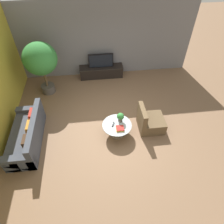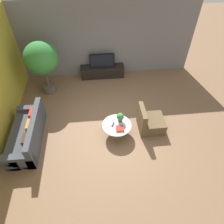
{
  "view_description": "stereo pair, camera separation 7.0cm",
  "coord_description": "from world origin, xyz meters",
  "px_view_note": "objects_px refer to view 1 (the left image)",
  "views": [
    {
      "loc": [
        -0.42,
        -4.27,
        5.02
      ],
      "look_at": [
        0.1,
        0.16,
        0.55
      ],
      "focal_mm": 32.0,
      "sensor_mm": 36.0,
      "label": 1
    },
    {
      "loc": [
        -0.35,
        -4.28,
        5.02
      ],
      "look_at": [
        0.1,
        0.16,
        0.55
      ],
      "focal_mm": 32.0,
      "sensor_mm": 36.0,
      "label": 2
    }
  ],
  "objects_px": {
    "couch_by_wall": "(27,135)",
    "armchair_wicker": "(150,122)",
    "media_console": "(101,71)",
    "television": "(101,61)",
    "potted_plant_tabletop": "(120,117)",
    "potted_palm_tall": "(40,60)",
    "coffee_table": "(117,127)"
  },
  "relations": [
    {
      "from": "couch_by_wall",
      "to": "armchair_wicker",
      "type": "distance_m",
      "value": 3.79
    },
    {
      "from": "media_console",
      "to": "television",
      "type": "height_order",
      "value": "television"
    },
    {
      "from": "television",
      "to": "couch_by_wall",
      "type": "distance_m",
      "value": 4.07
    },
    {
      "from": "couch_by_wall",
      "to": "armchair_wicker",
      "type": "height_order",
      "value": "armchair_wicker"
    },
    {
      "from": "armchair_wicker",
      "to": "potted_plant_tabletop",
      "type": "xyz_separation_m",
      "value": [
        -0.96,
        0.0,
        0.34
      ]
    },
    {
      "from": "couch_by_wall",
      "to": "potted_palm_tall",
      "type": "distance_m",
      "value": 2.66
    },
    {
      "from": "television",
      "to": "potted_palm_tall",
      "type": "xyz_separation_m",
      "value": [
        -2.14,
        -0.8,
        0.64
      ]
    },
    {
      "from": "potted_palm_tall",
      "to": "television",
      "type": "bearing_deg",
      "value": 20.44
    },
    {
      "from": "coffee_table",
      "to": "couch_by_wall",
      "type": "height_order",
      "value": "couch_by_wall"
    },
    {
      "from": "television",
      "to": "armchair_wicker",
      "type": "height_order",
      "value": "television"
    },
    {
      "from": "couch_by_wall",
      "to": "coffee_table",
      "type": "bearing_deg",
      "value": 89.62
    },
    {
      "from": "potted_palm_tall",
      "to": "media_console",
      "type": "bearing_deg",
      "value": 20.48
    },
    {
      "from": "media_console",
      "to": "couch_by_wall",
      "type": "bearing_deg",
      "value": -127.76
    },
    {
      "from": "armchair_wicker",
      "to": "potted_plant_tabletop",
      "type": "distance_m",
      "value": 1.02
    },
    {
      "from": "television",
      "to": "potted_plant_tabletop",
      "type": "bearing_deg",
      "value": -83.43
    },
    {
      "from": "television",
      "to": "potted_palm_tall",
      "type": "height_order",
      "value": "potted_palm_tall"
    },
    {
      "from": "media_console",
      "to": "coffee_table",
      "type": "distance_m",
      "value": 3.23
    },
    {
      "from": "armchair_wicker",
      "to": "potted_palm_tall",
      "type": "distance_m",
      "value": 4.29
    },
    {
      "from": "potted_palm_tall",
      "to": "potted_plant_tabletop",
      "type": "xyz_separation_m",
      "value": [
        2.5,
        -2.28,
        -0.78
      ]
    },
    {
      "from": "television",
      "to": "armchair_wicker",
      "type": "xyz_separation_m",
      "value": [
        1.31,
        -3.08,
        -0.49
      ]
    },
    {
      "from": "coffee_table",
      "to": "potted_palm_tall",
      "type": "height_order",
      "value": "potted_palm_tall"
    },
    {
      "from": "couch_by_wall",
      "to": "armchair_wicker",
      "type": "bearing_deg",
      "value": 91.76
    },
    {
      "from": "potted_plant_tabletop",
      "to": "media_console",
      "type": "bearing_deg",
      "value": 96.56
    },
    {
      "from": "coffee_table",
      "to": "armchair_wicker",
      "type": "height_order",
      "value": "armchair_wicker"
    },
    {
      "from": "potted_plant_tabletop",
      "to": "coffee_table",
      "type": "bearing_deg",
      "value": -131.21
    },
    {
      "from": "coffee_table",
      "to": "potted_palm_tall",
      "type": "bearing_deg",
      "value": 134.51
    },
    {
      "from": "coffee_table",
      "to": "television",
      "type": "bearing_deg",
      "value": 94.14
    },
    {
      "from": "coffee_table",
      "to": "potted_plant_tabletop",
      "type": "distance_m",
      "value": 0.37
    },
    {
      "from": "media_console",
      "to": "armchair_wicker",
      "type": "bearing_deg",
      "value": -66.95
    },
    {
      "from": "coffee_table",
      "to": "couch_by_wall",
      "type": "bearing_deg",
      "value": 179.62
    },
    {
      "from": "television",
      "to": "couch_by_wall",
      "type": "bearing_deg",
      "value": -127.77
    },
    {
      "from": "media_console",
      "to": "potted_plant_tabletop",
      "type": "bearing_deg",
      "value": -83.44
    }
  ]
}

